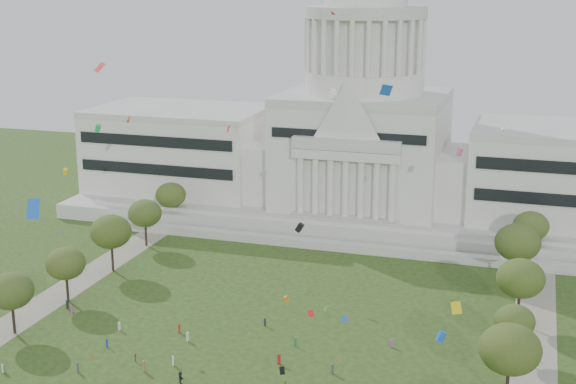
{
  "coord_description": "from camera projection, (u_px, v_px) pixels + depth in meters",
  "views": [
    {
      "loc": [
        45.37,
        -99.37,
        64.1
      ],
      "look_at": [
        0.0,
        45.0,
        24.0
      ],
      "focal_mm": 50.0,
      "sensor_mm": 36.0,
      "label": 1
    }
  ],
  "objects": [
    {
      "name": "row_tree_r_3",
      "position": [
        515.0,
        321.0,
        138.32
      ],
      "size": [
        7.01,
        7.01,
        9.98
      ],
      "color": "black",
      "rests_on": "ground"
    },
    {
      "name": "distant_crowd",
      "position": [
        165.0,
        354.0,
        139.94
      ],
      "size": [
        65.85,
        37.49,
        1.94
      ],
      "color": "#33723F",
      "rests_on": "ground"
    },
    {
      "name": "path_left",
      "position": [
        41.0,
        306.0,
        162.77
      ],
      "size": [
        8.0,
        160.0,
        0.04
      ],
      "primitive_type": "cube",
      "color": "gray",
      "rests_on": "ground"
    },
    {
      "name": "row_tree_l_5",
      "position": [
        145.0,
        213.0,
        197.63
      ],
      "size": [
        8.33,
        8.33,
        11.85
      ],
      "color": "black",
      "rests_on": "ground"
    },
    {
      "name": "row_tree_r_4",
      "position": [
        521.0,
        278.0,
        152.0
      ],
      "size": [
        9.19,
        9.19,
        13.06
      ],
      "color": "black",
      "rests_on": "ground"
    },
    {
      "name": "row_tree_r_2",
      "position": [
        510.0,
        349.0,
        122.01
      ],
      "size": [
        9.55,
        9.55,
        13.58
      ],
      "color": "black",
      "rests_on": "ground"
    },
    {
      "name": "row_tree_l_2",
      "position": [
        11.0,
        291.0,
        148.03
      ],
      "size": [
        8.42,
        8.42,
        11.97
      ],
      "color": "black",
      "rests_on": "ground"
    },
    {
      "name": "row_tree_l_4",
      "position": [
        111.0,
        232.0,
        179.91
      ],
      "size": [
        9.29,
        9.29,
        13.21
      ],
      "color": "black",
      "rests_on": "ground"
    },
    {
      "name": "row_tree_r_5",
      "position": [
        518.0,
        243.0,
        170.79
      ],
      "size": [
        9.82,
        9.82,
        13.96
      ],
      "color": "black",
      "rests_on": "ground"
    },
    {
      "name": "person_5",
      "position": [
        180.0,
        377.0,
        131.36
      ],
      "size": [
        1.84,
        1.91,
        2.05
      ],
      "primitive_type": "imported",
      "rotation": [
        0.0,
        0.0,
        2.31
      ],
      "color": "#26262B",
      "rests_on": "ground"
    },
    {
      "name": "row_tree_l_3",
      "position": [
        65.0,
        264.0,
        163.15
      ],
      "size": [
        8.12,
        8.12,
        11.55
      ],
      "color": "black",
      "rests_on": "ground"
    },
    {
      "name": "path_right",
      "position": [
        533.0,
        373.0,
        134.95
      ],
      "size": [
        8.0,
        160.0,
        0.04
      ],
      "primitive_type": "cube",
      "color": "gray",
      "rests_on": "ground"
    },
    {
      "name": "person_8",
      "position": [
        136.0,
        358.0,
        138.95
      ],
      "size": [
        0.81,
        0.77,
        1.43
      ],
      "primitive_type": "imported",
      "rotation": [
        0.0,
        0.0,
        2.48
      ],
      "color": "olive",
      "rests_on": "ground"
    },
    {
      "name": "row_tree_l_6",
      "position": [
        171.0,
        195.0,
        214.86
      ],
      "size": [
        8.19,
        8.19,
        11.64
      ],
      "color": "black",
      "rests_on": "ground"
    },
    {
      "name": "capitol",
      "position": [
        363.0,
        137.0,
        220.24
      ],
      "size": [
        160.0,
        64.5,
        91.3
      ],
      "color": "#B7B5AC",
      "rests_on": "ground"
    },
    {
      "name": "row_tree_r_6",
      "position": [
        531.0,
        226.0,
        186.97
      ],
      "size": [
        8.42,
        8.42,
        11.97
      ],
      "color": "black",
      "rests_on": "ground"
    },
    {
      "name": "kite_swarm",
      "position": [
        246.0,
        243.0,
        122.79
      ],
      "size": [
        80.35,
        106.6,
        61.72
      ],
      "color": "white",
      "rests_on": "ground"
    }
  ]
}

